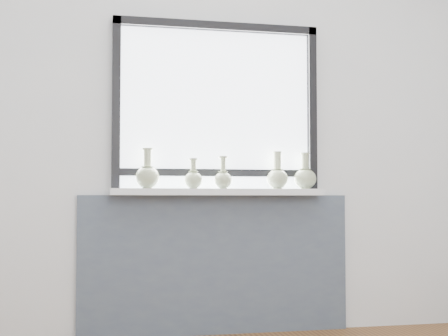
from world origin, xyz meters
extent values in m
cube|color=silver|center=(0.00, 1.81, 1.30)|extent=(3.60, 0.02, 2.60)
cube|color=#4A5662|center=(0.00, 1.78, 0.43)|extent=(1.70, 0.03, 0.86)
cube|color=white|center=(0.00, 1.71, 0.88)|extent=(1.32, 0.18, 0.04)
cube|color=black|center=(-0.62, 1.76, 1.43)|extent=(0.05, 0.06, 1.05)
cube|color=black|center=(0.62, 1.76, 1.43)|extent=(0.05, 0.06, 1.05)
cube|color=black|center=(0.00, 1.76, 1.92)|extent=(1.30, 0.06, 0.05)
cube|color=black|center=(0.00, 1.76, 1.00)|extent=(1.20, 0.05, 0.04)
cube|color=white|center=(0.00, 1.79, 1.40)|extent=(1.20, 0.01, 1.00)
cylinder|color=#A8B68D|center=(-0.44, 1.70, 0.90)|extent=(0.07, 0.07, 0.01)
ellipsoid|color=#A8B68D|center=(-0.44, 1.70, 0.97)|extent=(0.14, 0.14, 0.13)
cone|color=#A8B68D|center=(-0.44, 1.70, 1.02)|extent=(0.08, 0.08, 0.03)
cylinder|color=#A8B68D|center=(-0.44, 1.70, 1.07)|extent=(0.05, 0.05, 0.12)
cylinder|color=#A8B68D|center=(-0.44, 1.70, 1.14)|extent=(0.07, 0.07, 0.01)
cylinder|color=#A8B68D|center=(-0.16, 1.69, 0.90)|extent=(0.05, 0.05, 0.01)
ellipsoid|color=#A8B68D|center=(-0.16, 1.69, 0.95)|extent=(0.11, 0.11, 0.10)
cone|color=#A8B68D|center=(-0.16, 1.69, 0.99)|extent=(0.06, 0.06, 0.03)
cylinder|color=#A8B68D|center=(-0.16, 1.69, 1.03)|extent=(0.04, 0.04, 0.09)
cylinder|color=#A8B68D|center=(-0.16, 1.69, 1.08)|extent=(0.05, 0.05, 0.01)
cylinder|color=#A8B68D|center=(0.02, 1.68, 0.90)|extent=(0.05, 0.05, 0.01)
ellipsoid|color=#A8B68D|center=(0.02, 1.68, 0.95)|extent=(0.11, 0.11, 0.10)
cone|color=#A8B68D|center=(0.02, 1.68, 0.99)|extent=(0.06, 0.06, 0.03)
cylinder|color=#A8B68D|center=(0.02, 1.68, 1.04)|extent=(0.03, 0.03, 0.10)
cylinder|color=#A8B68D|center=(0.02, 1.68, 1.09)|extent=(0.06, 0.06, 0.01)
cylinder|color=#A8B68D|center=(0.38, 1.71, 0.90)|extent=(0.06, 0.06, 0.01)
ellipsoid|color=#A8B68D|center=(0.38, 1.71, 0.96)|extent=(0.13, 0.13, 0.12)
cone|color=#A8B68D|center=(0.38, 1.71, 1.01)|extent=(0.07, 0.07, 0.03)
cylinder|color=#A8B68D|center=(0.38, 1.71, 1.06)|extent=(0.05, 0.05, 0.12)
cylinder|color=#A8B68D|center=(0.38, 1.71, 1.13)|extent=(0.06, 0.06, 0.01)
cylinder|color=#A8B68D|center=(0.56, 1.71, 0.90)|extent=(0.06, 0.06, 0.01)
ellipsoid|color=#A8B68D|center=(0.56, 1.71, 0.96)|extent=(0.14, 0.14, 0.13)
cone|color=#A8B68D|center=(0.56, 1.71, 1.01)|extent=(0.08, 0.08, 0.03)
cylinder|color=#A8B68D|center=(0.56, 1.71, 1.06)|extent=(0.05, 0.05, 0.11)
cylinder|color=#A8B68D|center=(0.56, 1.71, 1.12)|extent=(0.06, 0.06, 0.01)
camera|label=1|loc=(-0.76, -2.05, 0.84)|focal=50.00mm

